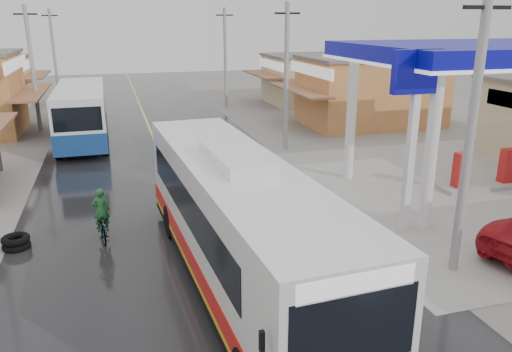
% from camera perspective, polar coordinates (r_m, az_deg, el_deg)
% --- Properties ---
extents(ground, '(120.00, 120.00, 0.00)m').
position_cam_1_polar(ground, '(13.43, -3.81, -14.55)').
color(ground, slate).
rests_on(ground, ground).
extents(road, '(12.00, 90.00, 0.02)m').
position_cam_1_polar(road, '(27.19, -10.73, 2.06)').
color(road, black).
rests_on(road, ground).
extents(centre_line, '(0.15, 90.00, 0.01)m').
position_cam_1_polar(centre_line, '(27.19, -10.73, 2.08)').
color(centre_line, '#D8CC4C').
rests_on(centre_line, road).
extents(shopfronts_right, '(11.00, 44.00, 4.80)m').
position_cam_1_polar(shopfronts_right, '(29.78, 20.01, 2.62)').
color(shopfronts_right, beige).
rests_on(shopfronts_right, ground).
extents(utility_poles_left, '(1.60, 50.00, 8.00)m').
position_cam_1_polar(utility_poles_left, '(28.44, -25.09, 1.34)').
color(utility_poles_left, gray).
rests_on(utility_poles_left, ground).
extents(utility_poles_right, '(1.60, 36.00, 8.00)m').
position_cam_1_polar(utility_poles_right, '(28.66, 3.33, 3.11)').
color(utility_poles_right, gray).
rests_on(utility_poles_right, ground).
extents(coach_bus, '(3.44, 12.47, 3.85)m').
position_cam_1_polar(coach_bus, '(13.53, -2.30, -5.39)').
color(coach_bus, silver).
rests_on(coach_bus, road).
extents(second_bus, '(2.80, 10.00, 3.31)m').
position_cam_1_polar(second_bus, '(31.47, -19.28, 6.79)').
color(second_bus, silver).
rests_on(second_bus, road).
extents(cyclist, '(0.76, 1.76, 1.85)m').
position_cam_1_polar(cyclist, '(17.57, -17.14, -5.07)').
color(cyclist, black).
rests_on(cyclist, ground).
extents(tyre_stack, '(0.89, 0.89, 0.46)m').
position_cam_1_polar(tyre_stack, '(18.01, -25.74, -6.84)').
color(tyre_stack, black).
rests_on(tyre_stack, ground).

